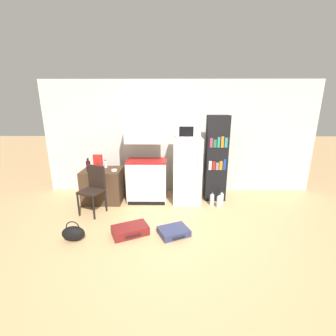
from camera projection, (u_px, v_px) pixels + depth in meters
The scene contains 19 objects.
ground_plane at pixel (171, 232), 3.80m from camera, with size 24.00×24.00×0.00m, color tan.
wall_back at pixel (180, 138), 5.37m from camera, with size 6.40×0.10×2.63m.
side_table at pixel (103, 185), 4.95m from camera, with size 0.83×0.64×0.73m.
kitchen_hutch at pixel (146, 159), 4.83m from camera, with size 0.85×0.55×2.05m.
refrigerator at pixel (187, 170), 4.86m from camera, with size 0.59×0.62×1.42m.
microwave at pixel (188, 130), 4.63m from camera, with size 0.49×0.39×0.29m.
bookshelf at pixel (216, 159), 4.92m from camera, with size 0.46×0.34×1.87m.
bottle_milk_white at pixel (105, 164), 4.99m from camera, with size 0.07×0.07×0.17m.
bottle_wine_dark at pixel (88, 166), 4.70m from camera, with size 0.09×0.09×0.28m.
bottle_ketchup_red at pixel (98, 167), 4.82m from camera, with size 0.07×0.07×0.15m.
bowl at pixel (114, 170), 4.74m from camera, with size 0.12×0.12×0.03m.
cereal_box at pixel (98, 161), 4.94m from camera, with size 0.19×0.07×0.30m.
chair at pixel (94, 185), 4.39m from camera, with size 0.52×0.52×0.94m.
suitcase_large_flat at pixel (174, 231), 3.72m from camera, with size 0.58×0.53×0.11m.
suitcase_small_flat at pixel (130, 230), 3.72m from camera, with size 0.67×0.56×0.15m.
handbag at pixel (73, 233), 3.54m from camera, with size 0.36×0.20×0.33m.
water_bottle_front at pixel (212, 199), 4.80m from camera, with size 0.09×0.09×0.30m.
water_bottle_middle at pixel (221, 198), 4.87m from camera, with size 0.09×0.09×0.29m.
water_bottle_back at pixel (219, 202), 4.69m from camera, with size 0.09×0.09×0.31m.
Camera 1 is at (-0.03, -3.36, 2.08)m, focal length 24.00 mm.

